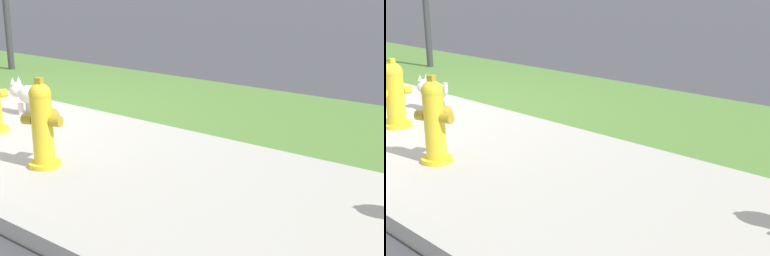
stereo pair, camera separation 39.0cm
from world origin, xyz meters
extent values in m
cube|color=#568438|center=(0.00, 2.43, 0.00)|extent=(18.00, 2.43, 0.01)
cylinder|color=yellow|center=(1.79, -0.43, 0.03)|extent=(0.27, 0.27, 0.05)
cylinder|color=yellow|center=(1.79, -0.43, 0.35)|extent=(0.18, 0.18, 0.59)
sphere|color=yellow|center=(1.79, -0.43, 0.64)|extent=(0.19, 0.19, 0.19)
cube|color=#B29323|center=(1.79, -0.43, 0.75)|extent=(0.07, 0.07, 0.06)
cylinder|color=#B29323|center=(1.67, -0.48, 0.42)|extent=(0.12, 0.12, 0.09)
cylinder|color=#B29323|center=(1.91, -0.38, 0.42)|extent=(0.12, 0.12, 0.09)
cylinder|color=#B29323|center=(1.74, -0.30, 0.42)|extent=(0.15, 0.14, 0.12)
cylinder|color=yellow|center=(0.46, 0.05, 0.39)|extent=(0.10, 0.10, 0.09)
ellipsoid|color=silver|center=(0.17, 0.58, 0.25)|extent=(0.34, 0.27, 0.22)
sphere|color=silver|center=(-0.03, 0.55, 0.29)|extent=(0.17, 0.17, 0.17)
sphere|color=black|center=(-0.11, 0.54, 0.28)|extent=(0.03, 0.03, 0.03)
cone|color=silver|center=(-0.03, 0.50, 0.40)|extent=(0.07, 0.07, 0.08)
cone|color=silver|center=(-0.05, 0.59, 0.40)|extent=(0.07, 0.07, 0.08)
cylinder|color=silver|center=(0.08, 0.51, 0.07)|extent=(0.06, 0.06, 0.15)
cylinder|color=silver|center=(0.06, 0.63, 0.07)|extent=(0.06, 0.06, 0.15)
cylinder|color=silver|center=(0.27, 0.54, 0.07)|extent=(0.06, 0.06, 0.15)
cylinder|color=silver|center=(0.25, 0.66, 0.07)|extent=(0.06, 0.06, 0.15)
cylinder|color=silver|center=(0.34, 0.61, 0.32)|extent=(0.05, 0.05, 0.12)
camera|label=1|loc=(5.47, -3.03, 1.57)|focal=50.00mm
camera|label=2|loc=(5.76, -2.77, 1.57)|focal=50.00mm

